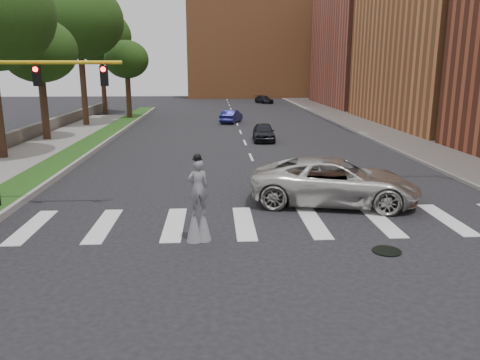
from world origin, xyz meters
TOP-DOWN VIEW (x-y plane):
  - ground_plane at (0.00, 0.00)m, footprint 160.00×160.00m
  - grass_median at (-11.50, 20.00)m, footprint 2.00×60.00m
  - median_curb at (-10.45, 20.00)m, footprint 0.20×60.00m
  - sidewalk_right at (12.50, 25.00)m, footprint 5.00×90.00m
  - stone_wall at (-17.00, 22.00)m, footprint 0.50×56.00m
  - manhole at (3.00, -2.00)m, footprint 0.90×0.90m
  - building_far at (22.00, 54.00)m, footprint 16.00×22.00m
  - building_backdrop at (6.00, 78.00)m, footprint 26.00×14.00m
  - traffic_signal at (-9.78, 3.00)m, footprint 5.30×0.23m
  - stilt_performer at (-2.90, -0.71)m, footprint 0.83×0.60m
  - suv_crossing at (2.68, 3.37)m, footprint 7.45×4.59m
  - car_near at (1.52, 20.80)m, footprint 1.78×4.11m
  - car_mid at (-0.55, 33.11)m, footprint 2.59×4.29m
  - car_far at (5.68, 59.78)m, footprint 3.10×4.45m
  - tree_3 at (-15.38, 21.59)m, footprint 5.62×5.62m
  - tree_4 at (-14.75, 30.78)m, footprint 8.27×8.27m
  - tree_5 at (-15.72, 43.36)m, footprint 7.33×7.33m
  - tree_6 at (-11.62, 36.86)m, footprint 4.73×4.73m

SIDE VIEW (x-z plane):
  - ground_plane at x=0.00m, z-range 0.00..0.00m
  - manhole at x=3.00m, z-range 0.00..0.04m
  - sidewalk_right at x=12.50m, z-range 0.00..0.18m
  - grass_median at x=-11.50m, z-range 0.00..0.25m
  - median_curb at x=-10.45m, z-range 0.00..0.28m
  - stone_wall at x=-17.00m, z-range 0.00..1.10m
  - car_far at x=5.68m, z-range 0.00..1.20m
  - car_mid at x=-0.55m, z-range 0.00..1.34m
  - car_near at x=1.52m, z-range 0.00..1.38m
  - suv_crossing at x=2.68m, z-range 0.00..1.93m
  - stilt_performer at x=-2.90m, z-range -0.28..2.67m
  - traffic_signal at x=-9.78m, z-range 1.05..7.25m
  - tree_6 at x=-11.62m, z-range 2.15..10.60m
  - tree_3 at x=-15.38m, z-range 2.19..11.43m
  - building_backdrop at x=6.00m, z-range 0.00..18.00m
  - tree_5 at x=-15.72m, z-range 3.01..15.33m
  - tree_4 at x=-14.75m, z-range 3.15..16.54m
  - building_far at x=22.00m, z-range 0.00..20.00m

